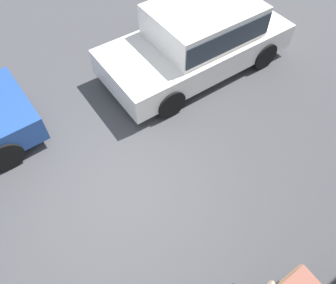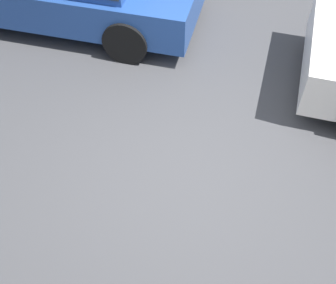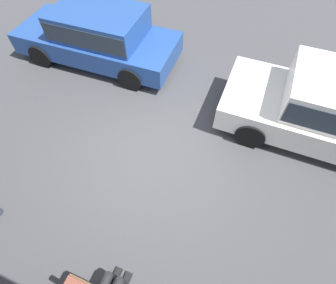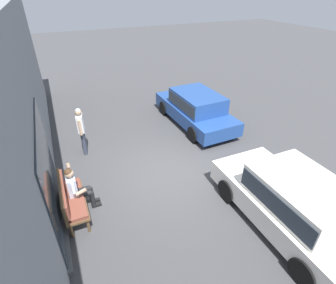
% 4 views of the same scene
% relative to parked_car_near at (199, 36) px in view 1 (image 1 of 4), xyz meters
% --- Properties ---
extents(ground_plane, '(60.00, 60.00, 0.00)m').
position_rel_parked_car_near_xyz_m(ground_plane, '(3.14, 1.98, -0.80)').
color(ground_plane, '#424244').
extents(parked_car_near, '(4.20, 1.96, 1.48)m').
position_rel_parked_car_near_xyz_m(parked_car_near, '(0.00, 0.00, 0.00)').
color(parked_car_near, white).
rests_on(parked_car_near, ground_plane).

